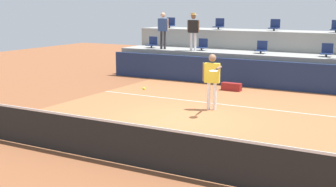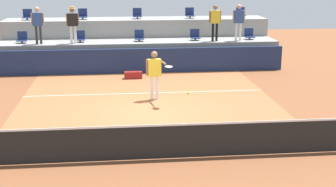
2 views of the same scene
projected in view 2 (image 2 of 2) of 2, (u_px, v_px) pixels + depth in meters
The scene contains 24 objects.
ground_plane at pixel (150, 112), 15.77m from camera, with size 40.00×40.00×0.00m, color brown.
court_inner_paint at pixel (148, 104), 16.73m from camera, with size 9.00×10.00×0.01m, color #A36038.
court_service_line at pixel (145, 93), 18.07m from camera, with size 9.00×0.06×0.00m, color silver.
tennis_net at pixel (161, 140), 11.80m from camera, with size 10.48×0.08×1.07m.
sponsor_backboard at pixel (140, 61), 21.39m from camera, with size 13.00×0.16×1.10m, color navy.
seating_tier_lower at pixel (139, 54), 22.62m from camera, with size 13.00×1.80×1.25m, color gray.
seating_tier_upper at pixel (137, 39), 24.24m from camera, with size 13.00×1.80×2.10m, color gray.
stadium_chair_lower_far_left at pixel (22, 38), 21.79m from camera, with size 0.44×0.40×0.52m.
stadium_chair_lower_left at pixel (80, 37), 22.06m from camera, with size 0.44×0.40×0.52m.
stadium_chair_lower_center at pixel (139, 36), 22.34m from camera, with size 0.44×0.40×0.52m.
stadium_chair_lower_right at pixel (195, 36), 22.61m from camera, with size 0.44×0.40×0.52m.
stadium_chair_lower_far_right at pixel (249, 35), 22.88m from camera, with size 0.44×0.40×0.52m.
stadium_chair_upper_far_left at pixel (27, 15), 23.29m from camera, with size 0.44×0.40×0.52m.
stadium_chair_upper_left at pixel (83, 15), 23.57m from camera, with size 0.44×0.40×0.52m.
stadium_chair_upper_center at pixel (137, 14), 23.85m from camera, with size 0.44×0.40×0.52m.
stadium_chair_upper_right at pixel (190, 14), 24.12m from camera, with size 0.44×0.40×0.52m.
stadium_chair_upper_far_right at pixel (241, 13), 24.39m from camera, with size 0.44×0.40×0.52m.
tennis_player at pixel (155, 70), 16.95m from camera, with size 0.88×1.19×1.76m.
spectator_in_white at pixel (38, 22), 21.30m from camera, with size 0.58×0.24×1.66m.
spectator_with_hat at pixel (73, 21), 21.46m from camera, with size 0.57×0.42×1.66m.
spectator_leaning_on_rail at pixel (215, 19), 22.13m from camera, with size 0.59×0.25×1.68m.
spectator_in_grey at pixel (239, 19), 22.24m from camera, with size 0.59×0.23×1.69m.
tennis_ball at pixel (188, 93), 12.34m from camera, with size 0.07×0.07×0.07m.
equipment_bag at pixel (133, 75), 20.39m from camera, with size 0.76×0.28×0.30m, color maroon.
Camera 2 is at (-1.02, -15.05, 4.67)m, focal length 51.23 mm.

